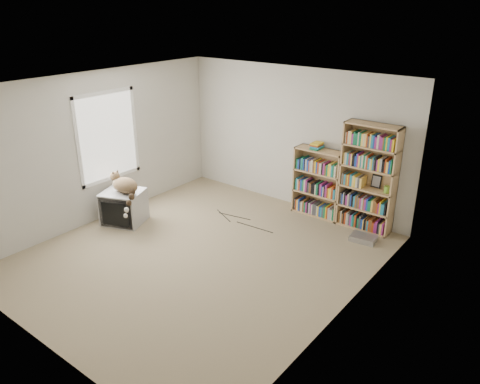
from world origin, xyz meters
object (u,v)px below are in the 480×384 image
Objects in this scene: dvd_player at (363,238)px; bookcase_tall at (368,180)px; bookcase_short at (319,185)px; cat at (125,189)px; crt_tv at (124,207)px.

bookcase_tall is at bearing 107.82° from dvd_player.
bookcase_short reaches higher than dvd_player.
bookcase_tall reaches higher than dvd_player.
cat is 0.59× the size of bookcase_short.
crt_tv is at bearing -136.56° from bookcase_short.
bookcase_short is at bearing 179.91° from bookcase_tall.
dvd_player is (1.08, -0.44, -0.50)m from bookcase_short.
bookcase_short is (2.30, 2.33, -0.11)m from cat.
bookcase_tall is at bearing 12.64° from crt_tv.
bookcase_short reaches higher than crt_tv.
dvd_player is at bearing 5.79° from crt_tv.
bookcase_short is at bearing 42.35° from cat.
crt_tv is 1.15× the size of cat.
cat is 3.28m from bookcase_short.
bookcase_tall is at bearing 33.16° from cat.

